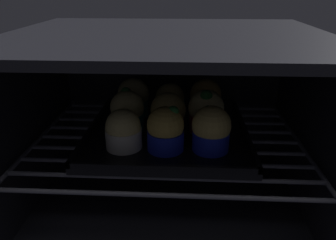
{
  "coord_description": "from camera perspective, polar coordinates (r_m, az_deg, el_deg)",
  "views": [
    {
      "loc": [
        3.28,
        -37.57,
        43.89
      ],
      "look_at": [
        0.0,
        23.49,
        17.44
      ],
      "focal_mm": 34.13,
      "sensor_mm": 36.0,
      "label": 1
    }
  ],
  "objects": [
    {
      "name": "muffin_row1_col1",
      "position": [
        0.66,
        -0.06,
        1.23
      ],
      "size": [
        7.42,
        7.42,
        8.07
      ],
      "color": "#7A238C",
      "rests_on": "baking_tray"
    },
    {
      "name": "muffin_row2_col2",
      "position": [
        0.74,
        6.69,
        3.75
      ],
      "size": [
        7.21,
        7.21,
        8.68
      ],
      "color": "red",
      "rests_on": "baking_tray"
    },
    {
      "name": "muffin_row0_col0",
      "position": [
        0.6,
        -7.97,
        -1.89
      ],
      "size": [
        6.82,
        6.82,
        7.56
      ],
      "color": "silver",
      "rests_on": "baking_tray"
    },
    {
      "name": "muffin_row1_col2",
      "position": [
        0.66,
        6.78,
        1.48
      ],
      "size": [
        7.37,
        7.37,
        9.28
      ],
      "color": "red",
      "rests_on": "baking_tray"
    },
    {
      "name": "muffin_row0_col1",
      "position": [
        0.58,
        -0.38,
        -1.79
      ],
      "size": [
        6.82,
        6.82,
        8.59
      ],
      "color": "#1928B7",
      "rests_on": "baking_tray"
    },
    {
      "name": "baking_tray",
      "position": [
        0.68,
        0.0,
        -2.14
      ],
      "size": [
        32.66,
        32.66,
        2.2
      ],
      "color": "black",
      "rests_on": "oven_rack"
    },
    {
      "name": "muffin_row0_col2",
      "position": [
        0.59,
        7.71,
        -1.75
      ],
      "size": [
        7.19,
        7.19,
        8.53
      ],
      "color": "#1928B7",
      "rests_on": "baking_tray"
    },
    {
      "name": "muffin_row2_col1",
      "position": [
        0.74,
        0.33,
        3.33
      ],
      "size": [
        6.82,
        6.82,
        7.68
      ],
      "color": "#0C8C84",
      "rests_on": "baking_tray"
    },
    {
      "name": "oven_rack",
      "position": [
        0.67,
        -0.07,
        -3.52
      ],
      "size": [
        54.8,
        42.0,
        0.8
      ],
      "color": "#51515B",
      "rests_on": "oven_cavity"
    },
    {
      "name": "oven_cavity",
      "position": [
        0.69,
        0.12,
        0.57
      ],
      "size": [
        59.0,
        47.0,
        37.0
      ],
      "color": "black",
      "rests_on": "ground"
    },
    {
      "name": "muffin_row2_col0",
      "position": [
        0.74,
        -6.18,
        3.95
      ],
      "size": [
        7.29,
        7.29,
        8.74
      ],
      "color": "#0C8C84",
      "rests_on": "baking_tray"
    },
    {
      "name": "muffin_row1_col0",
      "position": [
        0.67,
        -7.25,
        1.48
      ],
      "size": [
        7.05,
        7.05,
        9.03
      ],
      "color": "#0C8C84",
      "rests_on": "baking_tray"
    }
  ]
}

